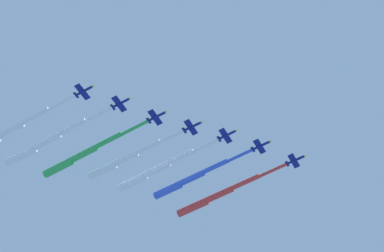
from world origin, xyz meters
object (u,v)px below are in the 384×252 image
(jet_lead, at_px, (218,196))
(jet_port_inner, at_px, (191,179))
(jet_starboard_mid, at_px, (82,155))
(jet_port_outer, at_px, (45,143))
(jet_starboard_outer, at_px, (8,132))
(jet_port_mid, at_px, (125,159))
(jet_starboard_inner, at_px, (155,170))

(jet_lead, relative_size, jet_port_inner, 1.08)
(jet_starboard_mid, relative_size, jet_port_outer, 0.97)
(jet_starboard_mid, distance_m, jet_port_outer, 17.14)
(jet_port_outer, distance_m, jet_starboard_outer, 16.37)
(jet_port_mid, xyz_separation_m, jet_starboard_outer, (23.06, -46.40, 1.31))
(jet_starboard_mid, height_order, jet_starboard_outer, jet_starboard_outer)
(jet_port_inner, bearing_deg, jet_starboard_outer, -60.77)
(jet_starboard_inner, relative_size, jet_starboard_outer, 0.92)
(jet_port_outer, bearing_deg, jet_starboard_inner, 119.39)
(jet_starboard_mid, bearing_deg, jet_port_inner, 119.20)
(jet_port_mid, relative_size, jet_starboard_mid, 0.91)
(jet_starboard_inner, xyz_separation_m, jet_port_mid, (9.61, -11.66, -2.17))
(jet_port_mid, height_order, jet_port_outer, jet_port_outer)
(jet_starboard_mid, bearing_deg, jet_port_outer, -60.75)
(jet_lead, bearing_deg, jet_port_outer, -58.73)
(jet_lead, relative_size, jet_port_outer, 0.99)
(jet_port_inner, xyz_separation_m, jet_starboard_inner, (7.97, -14.58, -0.02))
(jet_starboard_inner, relative_size, jet_port_mid, 1.06)
(jet_starboard_inner, distance_m, jet_port_mid, 15.26)
(jet_port_inner, relative_size, jet_starboard_outer, 0.91)
(jet_port_mid, relative_size, jet_starboard_outer, 0.88)
(jet_starboard_inner, relative_size, jet_port_outer, 0.94)
(jet_port_mid, xyz_separation_m, jet_starboard_mid, (6.73, -17.26, -1.14))
(jet_lead, relative_size, jet_port_mid, 1.12)
(jet_lead, height_order, jet_starboard_outer, jet_starboard_outer)
(jet_starboard_mid, xyz_separation_m, jet_port_outer, (8.32, -14.86, 1.92))
(jet_port_inner, relative_size, jet_port_mid, 1.03)
(jet_lead, xyz_separation_m, jet_starboard_inner, (17.25, -25.23, 3.33))
(jet_port_outer, bearing_deg, jet_starboard_outer, -60.72)
(jet_starboard_mid, height_order, jet_port_outer, jet_port_outer)
(jet_starboard_outer, bearing_deg, jet_lead, 120.93)
(jet_lead, distance_m, jet_port_outer, 80.77)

